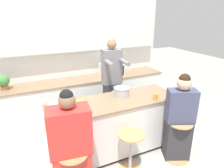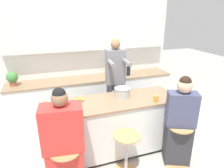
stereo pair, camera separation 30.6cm
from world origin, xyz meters
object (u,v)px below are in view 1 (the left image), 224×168
Objects in this scene: person_seated_near at (179,121)px; cooking_pot at (121,92)px; kitchen_island at (114,126)px; person_wrapped_blanket at (71,150)px; juice_carton at (71,111)px; coffee_cup_near at (155,97)px; banana_bunch at (80,101)px; bar_stool_center at (131,152)px; person_cooking at (112,87)px; bar_stool_rightmost at (178,139)px; fruit_bowl at (55,105)px; potted_plant at (3,81)px; microwave at (112,70)px.

person_seated_near is 1.00m from cooking_pot.
person_wrapped_blanket reaches higher than kitchen_island.
juice_carton is (-0.92, -0.36, 0.03)m from cooking_pot.
banana_bunch is (-1.09, 0.40, -0.02)m from coffee_cup_near.
bar_stool_center is 0.37× the size of person_cooking.
bar_stool_rightmost is 1.94m from fruit_bowl.
fruit_bowl is at bearing 141.48° from bar_stool_center.
potted_plant is (-1.74, 1.23, 0.05)m from cooking_pot.
person_seated_near reaches higher than kitchen_island.
person_seated_near is at bearing -10.60° from juice_carton.
cooking_pot reaches higher than banana_bunch.
person_wrapped_blanket is 4.21× the size of cooking_pot.
cooking_pot is 0.99m from juice_carton.
potted_plant reaches higher than juice_carton.
bar_stool_center is at bearing -90.00° from kitchen_island.
person_cooking reaches higher than bar_stool_center.
bar_stool_center is 2.54m from potted_plant.
bar_stool_center is 0.89m from person_wrapped_blanket.
bar_stool_center is 1.35× the size of microwave.
juice_carton is at bearing -62.63° from potted_plant.
person_cooking is 17.58× the size of coffee_cup_near.
microwave reaches higher than kitchen_island.
person_wrapped_blanket is 1.67m from person_seated_near.
person_cooking is 0.53m from cooking_pot.
person_cooking reaches higher than person_seated_near.
microwave is (-0.28, 1.85, 0.38)m from person_seated_near.
bar_stool_center is at bearing -50.36° from potted_plant.
person_seated_near is 3.08m from potted_plant.
person_seated_near reaches higher than bar_stool_rightmost.
person_cooking is at bearing 111.77° from coffee_cup_near.
potted_plant reaches higher than bar_stool_rightmost.
person_cooking is 1.22m from fruit_bowl.
cooking_pot is 3.35× the size of coffee_cup_near.
cooking_pot is at bearing 140.59° from coffee_cup_near.
potted_plant is (-1.81, 0.71, 0.15)m from person_cooking.
banana_bunch reaches higher than kitchen_island.
banana_bunch is at bearing -47.92° from potted_plant.
juice_carton is 0.46× the size of microwave.
bar_stool_rightmost is 0.37× the size of person_cooking.
potted_plant is (-0.82, 1.59, 0.02)m from juice_carton.
kitchen_island is 2.13m from potted_plant.
person_wrapped_blanket is at bearing -126.21° from person_cooking.
cooking_pot is at bearing -107.61° from microwave.
person_cooking is 1.25× the size of person_wrapped_blanket.
cooking_pot is 2.13m from potted_plant.
microwave is (0.31, 0.67, 0.12)m from person_cooking.
cooking_pot reaches higher than bar_stool_center.
microwave is at bearing 91.31° from coffee_cup_near.
microwave is 2.12m from potted_plant.
juice_carton is at bearing -166.59° from person_seated_near.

